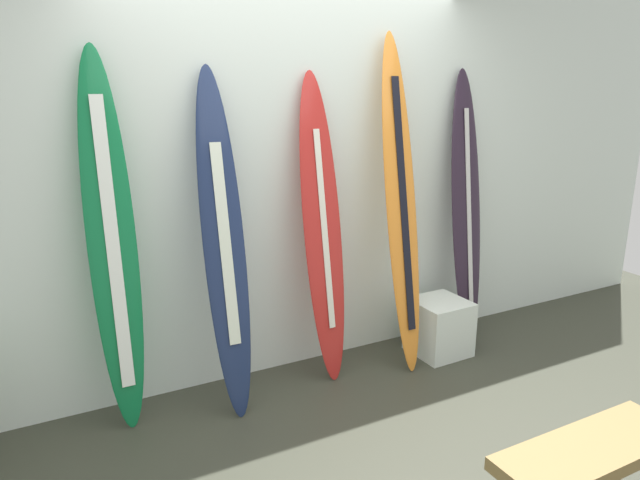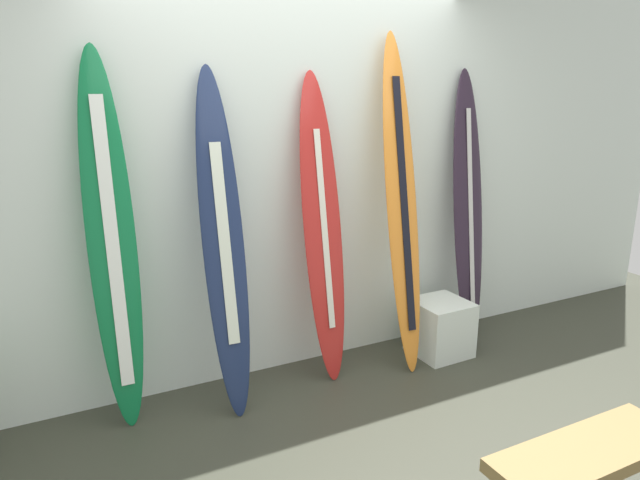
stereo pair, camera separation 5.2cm
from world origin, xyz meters
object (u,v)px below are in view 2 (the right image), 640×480
(surfboard_navy, at_px, (223,244))
(surfboard_crimson, at_px, (323,230))
(surfboard_emerald, at_px, (112,245))
(surfboard_sunset, at_px, (402,206))
(surfboard_charcoal, at_px, (468,211))
(bench, at_px, (588,460))
(display_block_left, at_px, (440,327))

(surfboard_navy, distance_m, surfboard_crimson, 0.69)
(surfboard_emerald, relative_size, surfboard_navy, 1.05)
(surfboard_emerald, distance_m, surfboard_sunset, 1.85)
(surfboard_crimson, bearing_deg, surfboard_emerald, 179.15)
(surfboard_emerald, relative_size, surfboard_sunset, 0.94)
(surfboard_navy, distance_m, surfboard_charcoal, 1.92)
(surfboard_emerald, bearing_deg, bench, -49.02)
(surfboard_emerald, bearing_deg, surfboard_sunset, -3.34)
(surfboard_crimson, height_order, bench, surfboard_crimson)
(surfboard_crimson, xyz_separation_m, surfboard_charcoal, (1.23, 0.02, -0.00))
(surfboard_navy, relative_size, bench, 2.21)
(surfboard_crimson, bearing_deg, display_block_left, -9.46)
(surfboard_emerald, distance_m, display_block_left, 2.35)
(surfboard_sunset, bearing_deg, display_block_left, -10.02)
(bench, bearing_deg, display_block_left, 71.44)
(display_block_left, bearing_deg, surfboard_crimson, 170.54)
(surfboard_emerald, xyz_separation_m, bench, (1.61, -1.86, -0.68))
(surfboard_crimson, bearing_deg, surfboard_sunset, -9.11)
(surfboard_emerald, relative_size, surfboard_charcoal, 1.05)
(surfboard_emerald, xyz_separation_m, surfboard_navy, (0.60, -0.09, -0.05))
(surfboard_sunset, bearing_deg, surfboard_charcoal, 9.41)
(surfboard_charcoal, xyz_separation_m, bench, (-0.91, -1.86, -0.62))
(surfboard_charcoal, bearing_deg, bench, -115.96)
(surfboard_crimson, relative_size, surfboard_sunset, 0.89)
(surfboard_emerald, height_order, surfboard_navy, surfboard_emerald)
(display_block_left, relative_size, bench, 0.44)
(surfboard_sunset, height_order, bench, surfboard_sunset)
(display_block_left, bearing_deg, surfboard_sunset, 169.98)
(surfboard_sunset, relative_size, surfboard_charcoal, 1.11)
(surfboard_crimson, bearing_deg, surfboard_charcoal, 1.13)
(surfboard_sunset, bearing_deg, surfboard_emerald, 176.66)
(surfboard_charcoal, bearing_deg, surfboard_crimson, -178.87)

